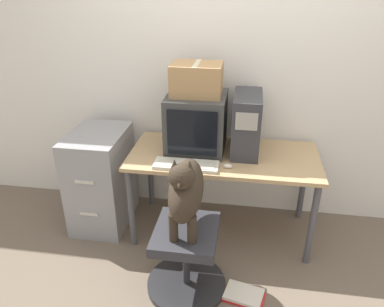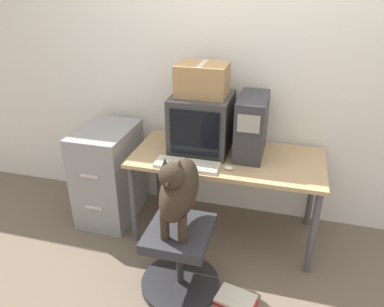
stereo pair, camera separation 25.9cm
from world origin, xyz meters
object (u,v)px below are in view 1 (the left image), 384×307
at_px(dog, 186,190).
at_px(pc_tower, 246,124).
at_px(office_chair, 186,259).
at_px(book_stack_floor, 244,296).
at_px(cardboard_box, 197,79).
at_px(crt_monitor, 196,122).
at_px(keyboard, 186,165).
at_px(filing_cabinet, 101,179).

bearing_deg(dog, pc_tower, 66.01).
distance_m(office_chair, dog, 0.54).
bearing_deg(office_chair, book_stack_floor, -6.66).
distance_m(pc_tower, book_stack_floor, 1.23).
relative_size(dog, cardboard_box, 1.51).
xyz_separation_m(dog, cardboard_box, (-0.04, 0.75, 0.48)).
relative_size(office_chair, book_stack_floor, 1.87).
bearing_deg(pc_tower, crt_monitor, -178.00).
bearing_deg(dog, book_stack_floor, -7.53).
bearing_deg(crt_monitor, pc_tower, 2.00).
bearing_deg(keyboard, book_stack_floor, -45.74).
distance_m(pc_tower, dog, 0.84).
distance_m(crt_monitor, book_stack_floor, 1.29).
height_order(crt_monitor, pc_tower, pc_tower).
bearing_deg(office_chair, dog, 90.00).
relative_size(pc_tower, book_stack_floor, 1.56).
height_order(keyboard, office_chair, keyboard).
xyz_separation_m(dog, book_stack_floor, (0.40, -0.05, -0.76)).
relative_size(office_chair, dog, 0.98).
distance_m(crt_monitor, office_chair, 1.02).
distance_m(dog, filing_cabinet, 1.12).
bearing_deg(filing_cabinet, pc_tower, 5.31).
bearing_deg(book_stack_floor, pc_tower, 94.27).
distance_m(crt_monitor, cardboard_box, 0.34).
distance_m(office_chair, book_stack_floor, 0.46).
relative_size(crt_monitor, dog, 0.80).
relative_size(crt_monitor, office_chair, 0.81).
bearing_deg(keyboard, crt_monitor, 84.94).
bearing_deg(cardboard_box, dog, -86.69).
distance_m(filing_cabinet, book_stack_floor, 1.47).
xyz_separation_m(pc_tower, office_chair, (-0.34, -0.76, -0.69)).
xyz_separation_m(keyboard, office_chair, (0.07, -0.43, -0.48)).
height_order(filing_cabinet, book_stack_floor, filing_cabinet).
distance_m(crt_monitor, keyboard, 0.38).
height_order(filing_cabinet, cardboard_box, cardboard_box).
bearing_deg(pc_tower, cardboard_box, -178.58).
xyz_separation_m(crt_monitor, office_chair, (0.04, -0.75, -0.68)).
xyz_separation_m(dog, filing_cabinet, (-0.83, 0.65, -0.37)).
bearing_deg(book_stack_floor, dog, 172.47).
height_order(pc_tower, filing_cabinet, pc_tower).
bearing_deg(dog, filing_cabinet, 142.02).
xyz_separation_m(filing_cabinet, cardboard_box, (0.79, 0.10, 0.85)).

